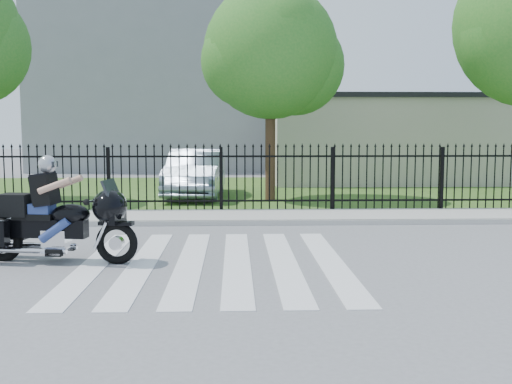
{
  "coord_description": "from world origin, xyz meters",
  "views": [
    {
      "loc": [
        0.36,
        -10.03,
        2.27
      ],
      "look_at": [
        0.8,
        2.07,
        1.0
      ],
      "focal_mm": 42.0,
      "sensor_mm": 36.0,
      "label": 1
    }
  ],
  "objects": [
    {
      "name": "tree_mid",
      "position": [
        1.5,
        9.0,
        4.67
      ],
      "size": [
        4.2,
        4.2,
        6.78
      ],
      "color": "#382316",
      "rests_on": "ground"
    },
    {
      "name": "sidewalk",
      "position": [
        0.0,
        5.0,
        0.06
      ],
      "size": [
        40.0,
        2.0,
        0.12
      ],
      "primitive_type": "cube",
      "color": "#ADAAA3",
      "rests_on": "ground"
    },
    {
      "name": "motorcycle_rider",
      "position": [
        -2.75,
        0.21,
        0.77
      ],
      "size": [
        2.82,
        1.18,
        1.87
      ],
      "rotation": [
        0.0,
        0.0,
        -0.15
      ],
      "color": "black",
      "rests_on": "ground"
    },
    {
      "name": "parked_car",
      "position": [
        -0.94,
        9.96,
        0.82
      ],
      "size": [
        1.9,
        4.9,
        1.59
      ],
      "primitive_type": "imported",
      "rotation": [
        0.0,
        0.0,
        -0.04
      ],
      "color": "#97A9BE",
      "rests_on": "grass_strip"
    },
    {
      "name": "grass_strip",
      "position": [
        0.0,
        12.0,
        0.01
      ],
      "size": [
        40.0,
        12.0,
        0.02
      ],
      "primitive_type": "cube",
      "color": "#2C511C",
      "rests_on": "ground"
    },
    {
      "name": "building_low",
      "position": [
        7.0,
        16.0,
        1.75
      ],
      "size": [
        10.0,
        6.0,
        3.5
      ],
      "primitive_type": "cube",
      "color": "#BBAF9C",
      "rests_on": "ground"
    },
    {
      "name": "curb",
      "position": [
        0.0,
        4.0,
        0.06
      ],
      "size": [
        40.0,
        0.12,
        0.12
      ],
      "primitive_type": "cube",
      "color": "#ADAAA3",
      "rests_on": "ground"
    },
    {
      "name": "building_low_roof",
      "position": [
        7.0,
        16.0,
        3.6
      ],
      "size": [
        10.2,
        6.2,
        0.2
      ],
      "primitive_type": "cube",
      "color": "black",
      "rests_on": "building_low"
    },
    {
      "name": "crosswalk",
      "position": [
        0.0,
        0.0,
        0.01
      ],
      "size": [
        5.0,
        5.5,
        0.01
      ],
      "primitive_type": null,
      "color": "silver",
      "rests_on": "ground"
    },
    {
      "name": "ground",
      "position": [
        0.0,
        0.0,
        0.0
      ],
      "size": [
        120.0,
        120.0,
        0.0
      ],
      "primitive_type": "plane",
      "color": "slate",
      "rests_on": "ground"
    },
    {
      "name": "iron_fence",
      "position": [
        0.0,
        6.0,
        0.9
      ],
      "size": [
        26.0,
        0.04,
        1.8
      ],
      "color": "black",
      "rests_on": "ground"
    },
    {
      "name": "building_tall",
      "position": [
        -3.0,
        26.0,
        6.0
      ],
      "size": [
        15.0,
        10.0,
        12.0
      ],
      "primitive_type": "cube",
      "color": "gray",
      "rests_on": "ground"
    }
  ]
}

